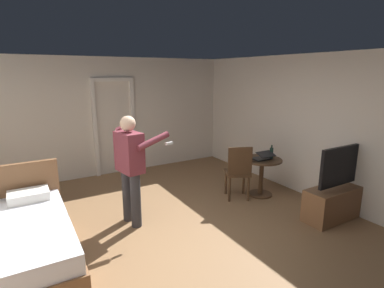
# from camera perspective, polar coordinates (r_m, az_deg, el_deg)

# --- Properties ---
(ground_plane) EXTENTS (7.12, 7.12, 0.00)m
(ground_plane) POSITION_cam_1_polar(r_m,az_deg,el_deg) (4.35, -3.58, -17.63)
(ground_plane) COLOR olive
(wall_back) EXTENTS (5.95, 0.12, 2.56)m
(wall_back) POSITION_cam_1_polar(r_m,az_deg,el_deg) (6.90, -16.32, 4.88)
(wall_back) COLOR silver
(wall_back) RESTS_ON ground_plane
(wall_right) EXTENTS (0.12, 6.72, 2.56)m
(wall_right) POSITION_cam_1_polar(r_m,az_deg,el_deg) (5.75, 23.13, 2.73)
(wall_right) COLOR silver
(wall_right) RESTS_ON ground_plane
(doorway_frame) EXTENTS (0.93, 0.08, 2.13)m
(doorway_frame) POSITION_cam_1_polar(r_m,az_deg,el_deg) (6.89, -14.50, 4.47)
(doorway_frame) COLOR white
(doorway_frame) RESTS_ON ground_plane
(bed) EXTENTS (1.47, 2.01, 1.02)m
(bed) POSITION_cam_1_polar(r_m,az_deg,el_deg) (4.22, -32.09, -16.09)
(bed) COLOR brown
(bed) RESTS_ON ground_plane
(tv_flatscreen) EXTENTS (1.24, 0.40, 1.16)m
(tv_flatscreen) POSITION_cam_1_polar(r_m,az_deg,el_deg) (5.33, 25.96, -9.03)
(tv_flatscreen) COLOR brown
(tv_flatscreen) RESTS_ON ground_plane
(side_table) EXTENTS (0.72, 0.72, 0.70)m
(side_table) POSITION_cam_1_polar(r_m,az_deg,el_deg) (5.72, 13.00, -4.90)
(side_table) COLOR #4C331E
(side_table) RESTS_ON ground_plane
(laptop) EXTENTS (0.33, 0.33, 0.16)m
(laptop) POSITION_cam_1_polar(r_m,az_deg,el_deg) (5.59, 13.22, -2.40)
(laptop) COLOR black
(laptop) RESTS_ON side_table
(bottle_on_table) EXTENTS (0.06, 0.06, 0.26)m
(bottle_on_table) POSITION_cam_1_polar(r_m,az_deg,el_deg) (5.66, 14.76, -1.67)
(bottle_on_table) COLOR #172F27
(bottle_on_table) RESTS_ON side_table
(wooden_chair) EXTENTS (0.56, 0.56, 0.99)m
(wooden_chair) POSITION_cam_1_polar(r_m,az_deg,el_deg) (5.44, 8.76, -4.93)
(wooden_chair) COLOR #4C331E
(wooden_chair) RESTS_ON ground_plane
(person_blue_shirt) EXTENTS (0.78, 0.63, 1.65)m
(person_blue_shirt) POSITION_cam_1_polar(r_m,az_deg,el_deg) (4.49, -11.55, -3.47)
(person_blue_shirt) COLOR #333338
(person_blue_shirt) RESTS_ON ground_plane
(suitcase_dark) EXTENTS (0.67, 0.48, 0.44)m
(suitcase_dark) POSITION_cam_1_polar(r_m,az_deg,el_deg) (5.88, -28.04, -8.35)
(suitcase_dark) COLOR black
(suitcase_dark) RESTS_ON ground_plane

